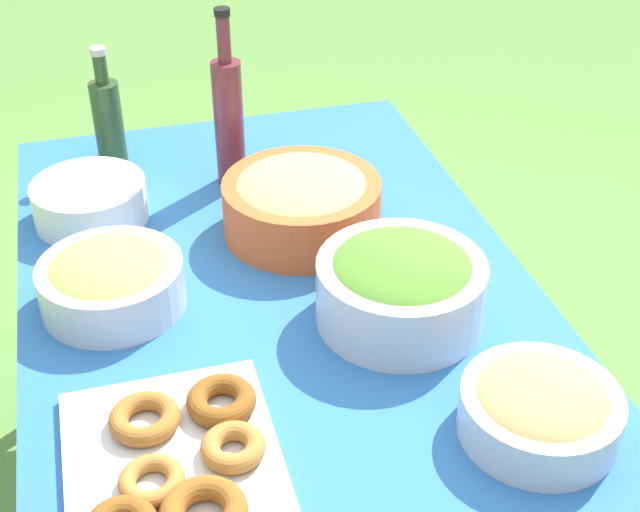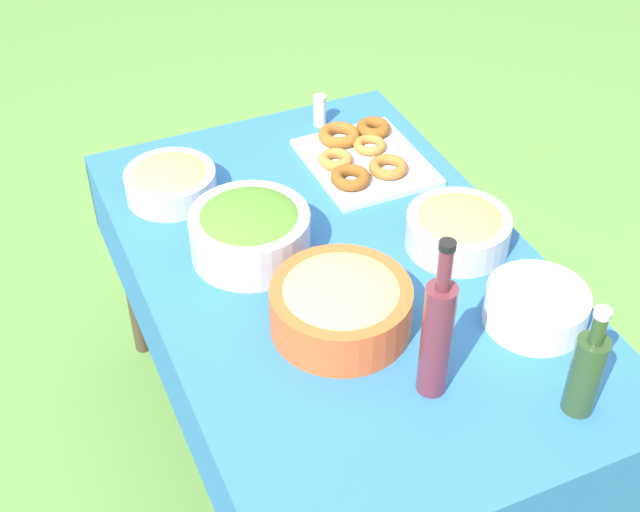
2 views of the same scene
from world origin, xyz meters
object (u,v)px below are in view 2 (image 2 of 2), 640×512
object	(u,v)px
donut_platter	(361,156)
olive_oil_bottle	(586,371)
fruit_bowl	(458,228)
pasta_bowl	(341,304)
plate_stack	(536,307)
salad_bowl	(250,230)
bread_bowl	(170,181)
wine_bottle	(437,335)

from	to	relation	value
donut_platter	olive_oil_bottle	size ratio (longest dim) A/B	1.39
fruit_bowl	pasta_bowl	bearing A→B (deg)	110.69
plate_stack	fruit_bowl	distance (m)	0.30
salad_bowl	bread_bowl	xyz separation A→B (m)	(0.31, 0.11, -0.03)
pasta_bowl	plate_stack	bearing A→B (deg)	-111.49
wine_bottle	fruit_bowl	distance (m)	0.49
salad_bowl	fruit_bowl	distance (m)	0.51
plate_stack	wine_bottle	bearing A→B (deg)	104.50
olive_oil_bottle	bread_bowl	xyz separation A→B (m)	(1.03, 0.54, -0.06)
pasta_bowl	fruit_bowl	distance (m)	0.41
salad_bowl	plate_stack	size ratio (longest dim) A/B	1.27
pasta_bowl	olive_oil_bottle	distance (m)	0.53
olive_oil_bottle	plate_stack	bearing A→B (deg)	-14.36
olive_oil_bottle	bread_bowl	distance (m)	1.17
plate_stack	fruit_bowl	xyz separation A→B (m)	(0.30, 0.02, 0.01)
salad_bowl	donut_platter	world-z (taller)	salad_bowl
olive_oil_bottle	donut_platter	bearing A→B (deg)	0.71
salad_bowl	pasta_bowl	distance (m)	0.33
plate_stack	fruit_bowl	bearing A→B (deg)	3.76
olive_oil_bottle	fruit_bowl	distance (m)	0.55
pasta_bowl	fruit_bowl	world-z (taller)	pasta_bowl
plate_stack	fruit_bowl	size ratio (longest dim) A/B	0.90
plate_stack	wine_bottle	size ratio (longest dim) A/B	0.59
salad_bowl	olive_oil_bottle	xyz separation A→B (m)	(-0.72, -0.43, 0.03)
salad_bowl	pasta_bowl	bearing A→B (deg)	-163.94
bread_bowl	fruit_bowl	xyz separation A→B (m)	(-0.49, -0.58, 0.01)
olive_oil_bottle	fruit_bowl	xyz separation A→B (m)	(0.55, -0.04, -0.05)
pasta_bowl	olive_oil_bottle	world-z (taller)	olive_oil_bottle
pasta_bowl	bread_bowl	world-z (taller)	pasta_bowl
pasta_bowl	donut_platter	xyz separation A→B (m)	(0.57, -0.33, -0.05)
salad_bowl	olive_oil_bottle	size ratio (longest dim) A/B	1.08
bread_bowl	salad_bowl	bearing A→B (deg)	-161.01
pasta_bowl	plate_stack	xyz separation A→B (m)	(-0.16, -0.40, -0.03)
plate_stack	wine_bottle	world-z (taller)	wine_bottle
plate_stack	olive_oil_bottle	world-z (taller)	olive_oil_bottle
plate_stack	bread_bowl	distance (m)	0.99
salad_bowl	wine_bottle	size ratio (longest dim) A/B	0.75
plate_stack	donut_platter	bearing A→B (deg)	5.88
donut_platter	fruit_bowl	world-z (taller)	fruit_bowl
donut_platter	fruit_bowl	distance (m)	0.43
salad_bowl	fruit_bowl	world-z (taller)	salad_bowl
wine_bottle	fruit_bowl	xyz separation A→B (m)	(0.38, -0.29, -0.10)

